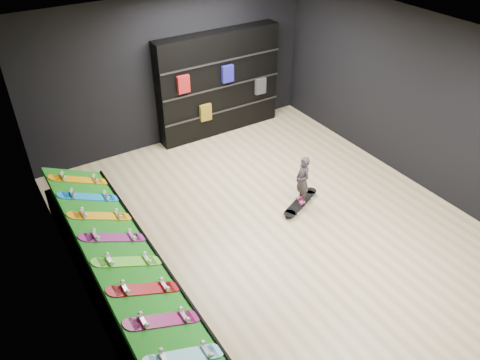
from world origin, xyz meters
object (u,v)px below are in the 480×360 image
display_rack (121,277)px  back_shelving (219,84)px  floor_skateboard (300,203)px  child (302,189)px

display_rack → back_shelving: back_shelving is taller
display_rack → back_shelving: (3.48, 3.32, 0.84)m
back_shelving → floor_skateboard: size_ratio=2.78×
display_rack → back_shelving: size_ratio=1.65×
floor_skateboard → display_rack: bearing=159.4°
display_rack → child: child is taller
display_rack → floor_skateboard: size_ratio=4.59×
floor_skateboard → child: bearing=0.0°
display_rack → child: 3.30m
back_shelving → child: (-0.18, -3.11, -0.74)m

